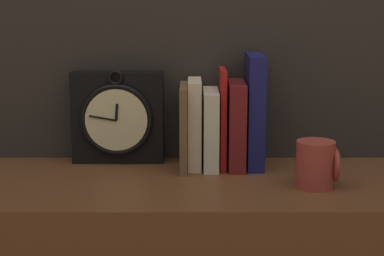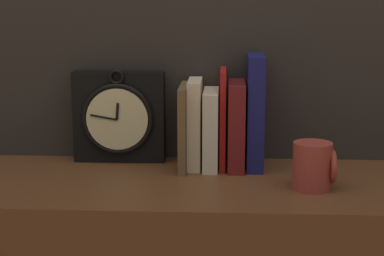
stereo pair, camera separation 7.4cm
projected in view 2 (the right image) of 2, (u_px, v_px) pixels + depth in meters
name	position (u px, v px, depth m)	size (l,w,h in m)	color
clock	(119.00, 117.00, 1.51)	(0.21, 0.06, 0.22)	black
book_slot0_brown	(184.00, 127.00, 1.46)	(0.02, 0.16, 0.19)	brown
book_slot1_cream	(194.00, 124.00, 1.47)	(0.03, 0.13, 0.20)	beige
book_slot2_cream	(211.00, 129.00, 1.47)	(0.03, 0.14, 0.18)	beige
book_slot3_red	(223.00, 118.00, 1.47)	(0.01, 0.12, 0.23)	#B31916
book_slot4_maroon	(236.00, 125.00, 1.46)	(0.04, 0.14, 0.20)	maroon
book_slot5_navy	(255.00, 112.00, 1.46)	(0.04, 0.13, 0.26)	navy
mug	(314.00, 166.00, 1.31)	(0.09, 0.08, 0.10)	#9E382D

